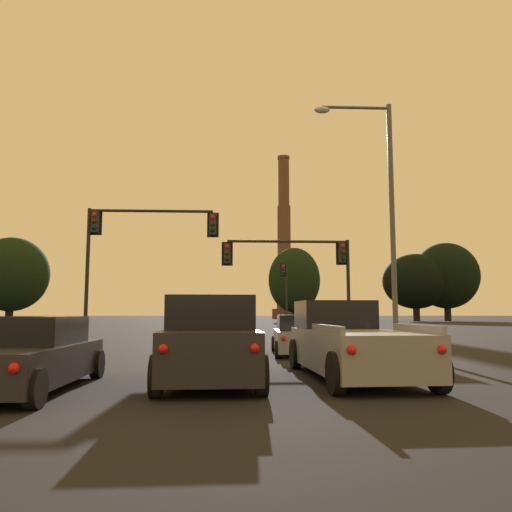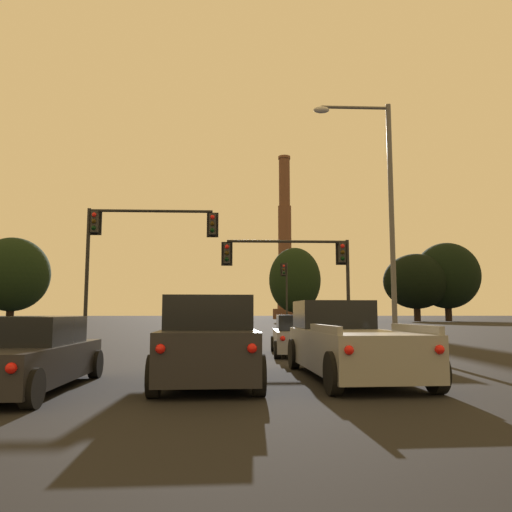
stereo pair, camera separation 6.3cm
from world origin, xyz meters
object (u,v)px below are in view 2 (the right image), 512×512
(suv_center_lane_second, at_px, (209,341))
(traffic_light_overhead_left, at_px, (131,239))
(sedan_left_lane_second, at_px, (26,356))
(traffic_light_far_right, at_px, (285,285))
(smokestack, at_px, (285,254))
(street_lamp, at_px, (380,200))
(traffic_light_overhead_right, at_px, (304,263))
(pickup_truck_right_lane_second, at_px, (348,343))
(hatchback_right_lane_front, at_px, (299,336))

(suv_center_lane_second, distance_m, traffic_light_overhead_left, 14.60)
(sedan_left_lane_second, bearing_deg, suv_center_lane_second, 15.65)
(traffic_light_far_right, relative_size, smokestack, 0.14)
(traffic_light_overhead_left, relative_size, smokestack, 0.15)
(street_lamp, bearing_deg, traffic_light_overhead_right, 108.04)
(pickup_truck_right_lane_second, bearing_deg, smokestack, 82.25)
(traffic_light_overhead_left, bearing_deg, sedan_left_lane_second, -86.18)
(pickup_truck_right_lane_second, relative_size, traffic_light_far_right, 0.88)
(street_lamp, bearing_deg, sedan_left_lane_second, -137.74)
(suv_center_lane_second, xyz_separation_m, traffic_light_far_right, (5.55, 36.70, 3.26))
(traffic_light_overhead_left, height_order, traffic_light_overhead_right, traffic_light_overhead_left)
(hatchback_right_lane_front, bearing_deg, traffic_light_far_right, 87.47)
(traffic_light_overhead_left, xyz_separation_m, traffic_light_overhead_right, (8.65, 1.21, -0.98))
(pickup_truck_right_lane_second, height_order, street_lamp, street_lamp)
(pickup_truck_right_lane_second, xyz_separation_m, street_lamp, (3.07, 7.21, 5.14))
(sedan_left_lane_second, distance_m, hatchback_right_lane_front, 10.28)
(sedan_left_lane_second, distance_m, traffic_light_overhead_right, 17.63)
(traffic_light_overhead_left, height_order, smokestack, smokestack)
(hatchback_right_lane_front, bearing_deg, street_lamp, 17.48)
(traffic_light_overhead_left, bearing_deg, traffic_light_overhead_right, 7.93)
(traffic_light_overhead_right, bearing_deg, street_lamp, -71.96)
(hatchback_right_lane_front, xyz_separation_m, suv_center_lane_second, (-2.90, -6.99, 0.23))
(traffic_light_overhead_left, xyz_separation_m, smokestack, (18.76, 107.47, 12.26))
(traffic_light_overhead_right, xyz_separation_m, smokestack, (10.11, 106.27, 13.24))
(hatchback_right_lane_front, bearing_deg, traffic_light_overhead_right, 82.87)
(street_lamp, bearing_deg, suv_center_lane_second, -128.61)
(smokestack, bearing_deg, pickup_truck_right_lane_second, -95.26)
(hatchback_right_lane_front, relative_size, traffic_light_overhead_left, 0.63)
(suv_center_lane_second, bearing_deg, smokestack, 81.41)
(traffic_light_far_right, bearing_deg, traffic_light_overhead_left, -113.14)
(sedan_left_lane_second, height_order, suv_center_lane_second, suv_center_lane_second)
(traffic_light_overhead_left, distance_m, smokestack, 109.78)
(suv_center_lane_second, xyz_separation_m, traffic_light_overhead_left, (-4.47, 13.25, 4.19))
(sedan_left_lane_second, height_order, traffic_light_overhead_right, traffic_light_overhead_right)
(pickup_truck_right_lane_second, bearing_deg, traffic_light_far_right, 83.84)
(sedan_left_lane_second, height_order, street_lamp, street_lamp)
(sedan_left_lane_second, height_order, traffic_light_far_right, traffic_light_far_right)
(suv_center_lane_second, bearing_deg, traffic_light_overhead_right, 72.05)
(suv_center_lane_second, relative_size, street_lamp, 0.50)
(suv_center_lane_second, distance_m, traffic_light_far_right, 37.26)
(sedan_left_lane_second, relative_size, pickup_truck_right_lane_second, 0.85)
(sedan_left_lane_second, height_order, traffic_light_overhead_left, traffic_light_overhead_left)
(sedan_left_lane_second, relative_size, traffic_light_overhead_left, 0.71)
(pickup_truck_right_lane_second, distance_m, street_lamp, 9.37)
(pickup_truck_right_lane_second, distance_m, traffic_light_overhead_right, 14.19)
(hatchback_right_lane_front, height_order, traffic_light_overhead_left, traffic_light_overhead_left)
(sedan_left_lane_second, relative_size, traffic_light_far_right, 0.74)
(traffic_light_overhead_left, bearing_deg, suv_center_lane_second, -71.34)
(traffic_light_far_right, distance_m, traffic_light_overhead_left, 25.51)
(sedan_left_lane_second, xyz_separation_m, hatchback_right_lane_front, (6.42, 8.02, -0.00))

